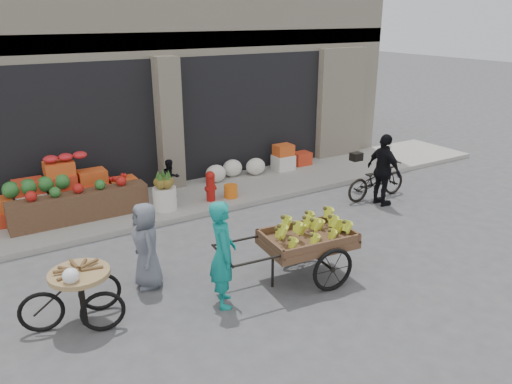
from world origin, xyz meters
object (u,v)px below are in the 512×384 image
orange_bucket (231,191)px  cyclist (384,170)px  seated_person (171,179)px  tricycle_cart (80,289)px  fire_hydrant (210,185)px  vendor_woman (223,254)px  pineapple_bin (165,198)px  vendor_grey (146,246)px  banana_cart (305,238)px  bicycle (376,180)px

orange_bucket → cyclist: (2.90, -1.98, 0.57)m
seated_person → tricycle_cart: seated_person is taller
fire_hydrant → vendor_woman: (-1.71, -3.82, 0.34)m
vendor_woman → tricycle_cart: (-1.96, 0.58, -0.27)m
pineapple_bin → vendor_grey: bearing=-116.9°
seated_person → banana_cart: 4.54m
banana_cart → vendor_grey: (-2.28, 1.16, -0.04)m
vendor_woman → vendor_grey: size_ratio=1.17×
tricycle_cart → bicycle: tricycle_cart is taller
vendor_woman → seated_person: bearing=8.1°
tricycle_cart → vendor_grey: 1.30m
seated_person → vendor_woman: bearing=-112.7°
orange_bucket → vendor_woman: vendor_woman is taller
tricycle_cart → orange_bucket: bearing=48.6°
pineapple_bin → vendor_grey: vendor_grey is taller
pineapple_bin → bicycle: (4.70, -1.68, 0.08)m
tricycle_cart → bicycle: bearing=23.7°
seated_person → vendor_woman: vendor_woman is taller
vendor_woman → banana_cart: bearing=-70.6°
orange_bucket → pineapple_bin: bearing=176.4°
cyclist → orange_bucket: bearing=56.8°
orange_bucket → vendor_grey: (-3.00, -2.66, 0.45)m
pineapple_bin → vendor_grey: size_ratio=0.36×
pineapple_bin → bicycle: bearing=-19.7°
fire_hydrant → orange_bucket: fire_hydrant is taller
vendor_woman → tricycle_cart: 2.06m
vendor_grey → cyclist: (5.90, 0.68, 0.12)m
pineapple_bin → cyclist: size_ratio=0.31×
fire_hydrant → banana_cart: size_ratio=0.28×
fire_hydrant → seated_person: seated_person is taller
fire_hydrant → vendor_woman: size_ratio=0.42×
fire_hydrant → cyclist: (3.40, -2.03, 0.33)m
pineapple_bin → tricycle_cart: tricycle_cart is taller
vendor_grey → bicycle: 6.20m
banana_cart → vendor_woman: size_ratio=1.53×
tricycle_cart → vendor_grey: bearing=35.7°
pineapple_bin → tricycle_cart: bearing=-128.0°
tricycle_cart → bicycle: 7.45m
vendor_woman → tricycle_cart: size_ratio=1.15×
orange_bucket → banana_cart: bearing=-100.7°
pineapple_bin → seated_person: bearing=56.3°
seated_person → fire_hydrant: bearing=-52.9°
pineapple_bin → fire_hydrant: (1.10, -0.05, 0.13)m
tricycle_cart → banana_cart: bearing=0.9°
vendor_woman → bicycle: (5.31, 2.20, -0.39)m
banana_cart → fire_hydrant: bearing=92.4°
fire_hydrant → cyclist: size_ratio=0.42×
tricycle_cart → vendor_grey: size_ratio=1.02×
pineapple_bin → banana_cart: banana_cart is taller
seated_person → banana_cart: seated_person is taller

